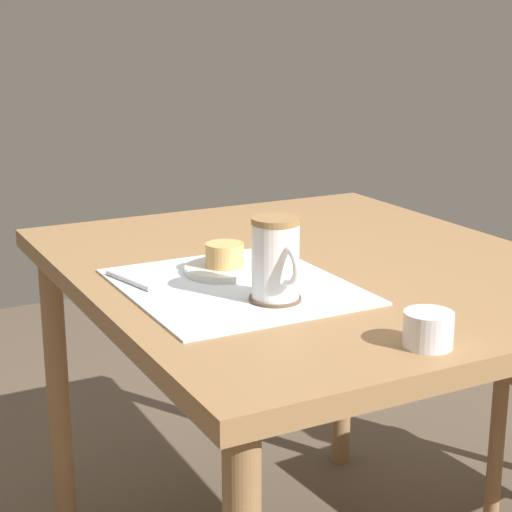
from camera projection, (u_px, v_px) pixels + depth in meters
name	position (u px, v px, depth m)	size (l,w,h in m)	color
dining_table	(312.00, 304.00, 1.62)	(1.03, 0.88, 0.74)	#997047
placemat	(235.00, 286.00, 1.44)	(0.40, 0.36, 0.00)	white
pastry_plate	(225.00, 269.00, 1.52)	(0.14, 0.14, 0.01)	silver
pastry	(224.00, 255.00, 1.51)	(0.07, 0.07, 0.04)	#E0A860
coffee_coaster	(275.00, 299.00, 1.37)	(0.08, 0.08, 0.01)	brown
coffee_mug	(276.00, 258.00, 1.35)	(0.11, 0.08, 0.13)	white
teaspoon	(128.00, 281.00, 1.45)	(0.01, 0.01, 0.13)	silver
sugar_bowl	(428.00, 329.00, 1.18)	(0.07, 0.07, 0.05)	white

